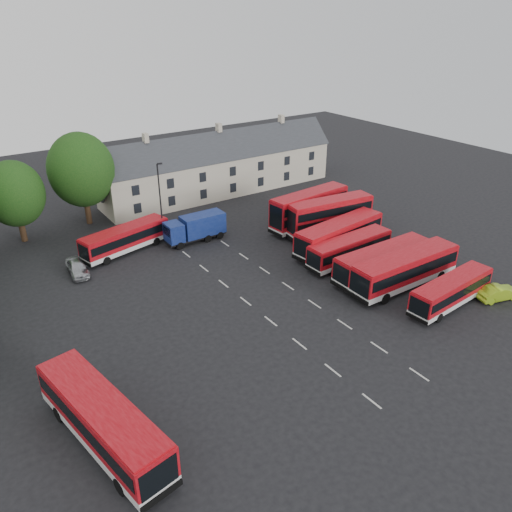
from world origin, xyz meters
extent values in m
plane|color=black|center=(0.00, 0.00, 0.00)|extent=(140.00, 140.00, 0.00)
cube|color=beige|center=(0.00, -14.00, 0.01)|extent=(0.15, 1.80, 0.01)
cube|color=beige|center=(0.00, -10.00, 0.01)|extent=(0.15, 1.80, 0.01)
cube|color=beige|center=(0.00, -6.00, 0.01)|extent=(0.15, 1.80, 0.01)
cube|color=beige|center=(0.00, -2.00, 0.01)|extent=(0.15, 1.80, 0.01)
cube|color=beige|center=(0.00, 2.00, 0.01)|extent=(0.15, 1.80, 0.01)
cube|color=beige|center=(0.00, 6.00, 0.01)|extent=(0.15, 1.80, 0.01)
cube|color=beige|center=(0.00, 10.00, 0.01)|extent=(0.15, 1.80, 0.01)
cube|color=beige|center=(0.00, 14.00, 0.01)|extent=(0.15, 1.80, 0.01)
cube|color=beige|center=(0.00, 18.00, 0.01)|extent=(0.15, 1.80, 0.01)
cube|color=beige|center=(5.00, -14.00, 0.01)|extent=(0.15, 1.80, 0.01)
cube|color=beige|center=(5.00, -10.00, 0.01)|extent=(0.15, 1.80, 0.01)
cube|color=beige|center=(5.00, -6.00, 0.01)|extent=(0.15, 1.80, 0.01)
cube|color=beige|center=(5.00, -2.00, 0.01)|extent=(0.15, 1.80, 0.01)
cube|color=beige|center=(5.00, 2.00, 0.01)|extent=(0.15, 1.80, 0.01)
cube|color=beige|center=(5.00, 6.00, 0.01)|extent=(0.15, 1.80, 0.01)
cube|color=beige|center=(5.00, 10.00, 0.01)|extent=(0.15, 1.80, 0.01)
cube|color=beige|center=(5.00, 14.00, 0.01)|extent=(0.15, 1.80, 0.01)
cube|color=beige|center=(5.00, 18.00, 0.01)|extent=(0.15, 1.80, 0.01)
cylinder|color=black|center=(-14.00, 28.00, 1.75)|extent=(0.70, 0.70, 3.50)
ellipsoid|color=#133B10|center=(-14.00, 28.00, 5.81)|extent=(6.60, 6.60, 7.59)
cylinder|color=black|center=(-6.00, 29.00, 2.10)|extent=(0.70, 0.70, 4.20)
ellipsoid|color=#133B10|center=(-6.00, 29.00, 6.97)|extent=(7.92, 7.92, 9.11)
cube|color=beige|center=(14.00, 30.00, 2.75)|extent=(35.00, 7.00, 5.50)
cube|color=#2D3035|center=(14.00, 30.00, 5.50)|extent=(35.70, 7.13, 7.13)
cube|color=beige|center=(3.00, 30.00, 9.46)|extent=(0.60, 0.90, 1.20)
cube|color=beige|center=(14.00, 30.00, 9.46)|extent=(0.60, 0.90, 1.20)
cube|color=beige|center=(25.00, 30.00, 9.46)|extent=(0.60, 0.90, 1.20)
cube|color=silver|center=(15.02, -9.15, 0.69)|extent=(9.89, 2.85, 0.49)
cube|color=#A80A14|center=(15.02, -9.15, 1.80)|extent=(9.89, 2.85, 1.73)
cube|color=black|center=(15.02, -9.15, 1.84)|extent=(9.50, 2.88, 0.84)
cube|color=#A80A14|center=(15.02, -9.15, 2.71)|extent=(9.69, 2.75, 0.11)
cylinder|color=black|center=(11.97, -10.35, 0.44)|extent=(0.90, 0.31, 0.89)
cylinder|color=black|center=(18.08, -7.94, 0.44)|extent=(0.90, 0.31, 0.89)
cube|color=silver|center=(14.29, -4.39, 0.86)|extent=(12.22, 2.94, 0.61)
cube|color=#A80A14|center=(14.29, -4.39, 2.24)|extent=(12.22, 2.94, 2.16)
cube|color=black|center=(14.29, -4.39, 2.30)|extent=(11.74, 3.00, 1.05)
cube|color=#A80A14|center=(14.29, -4.39, 3.38)|extent=(11.98, 2.83, 0.13)
cylinder|color=black|center=(10.38, -5.59, 0.55)|extent=(1.11, 0.33, 1.11)
cylinder|color=black|center=(18.21, -3.19, 0.55)|extent=(1.11, 0.33, 1.11)
cube|color=silver|center=(14.03, -1.78, 0.80)|extent=(11.34, 2.65, 0.57)
cube|color=#A80A14|center=(14.03, -1.78, 2.08)|extent=(11.34, 2.65, 2.01)
cube|color=black|center=(14.03, -1.78, 2.14)|extent=(10.89, 2.71, 0.98)
cube|color=#A80A14|center=(14.03, -1.78, 3.14)|extent=(11.11, 2.55, 0.12)
cylinder|color=black|center=(10.40, -2.92, 0.51)|extent=(1.03, 0.30, 1.03)
cylinder|color=black|center=(17.66, -0.64, 0.51)|extent=(1.03, 0.30, 1.03)
cube|color=silver|center=(13.52, 2.40, 0.73)|extent=(10.37, 2.63, 0.52)
cube|color=#A80A14|center=(13.52, 2.40, 1.90)|extent=(10.37, 2.63, 1.83)
cube|color=black|center=(13.52, 2.40, 1.94)|extent=(9.96, 2.67, 0.89)
cube|color=#A80A14|center=(13.52, 2.40, 2.86)|extent=(10.16, 2.53, 0.11)
cylinder|color=black|center=(10.25, 1.25, 0.47)|extent=(0.94, 0.29, 0.94)
cylinder|color=black|center=(16.79, 3.55, 0.47)|extent=(0.94, 0.29, 0.94)
cube|color=silver|center=(14.75, 5.37, 0.84)|extent=(12.16, 4.12, 0.60)
cube|color=#A80A14|center=(14.75, 5.37, 2.19)|extent=(12.16, 4.12, 2.11)
cube|color=black|center=(14.75, 5.37, 2.25)|extent=(11.69, 4.13, 1.03)
cube|color=#A80A14|center=(14.75, 5.37, 3.30)|extent=(11.91, 3.99, 0.13)
cylinder|color=black|center=(11.11, 3.69, 0.54)|extent=(1.11, 0.43, 1.08)
cylinder|color=black|center=(18.38, 7.04, 0.54)|extent=(1.11, 0.43, 1.08)
cube|color=silver|center=(16.79, 9.29, 0.76)|extent=(11.02, 3.78, 0.54)
cube|color=#A80A14|center=(16.79, 9.29, 2.67)|extent=(11.02, 3.78, 3.29)
cube|color=black|center=(16.79, 9.29, 2.04)|extent=(10.60, 3.78, 0.93)
cube|color=#A80A14|center=(16.79, 9.29, 4.37)|extent=(10.79, 3.65, 0.12)
cylinder|color=black|center=(13.23, 8.62, 0.49)|extent=(1.01, 0.39, 0.98)
cylinder|color=black|center=(20.36, 9.96, 0.49)|extent=(1.01, 0.39, 0.98)
cube|color=black|center=(16.79, 9.29, 3.31)|extent=(10.60, 3.78, 0.93)
cube|color=silver|center=(16.25, 12.41, 0.78)|extent=(11.22, 3.49, 0.55)
cube|color=#A80A14|center=(16.25, 12.41, 2.73)|extent=(11.22, 3.49, 3.36)
cube|color=black|center=(16.25, 12.41, 2.08)|extent=(10.78, 3.51, 0.95)
cube|color=#A80A14|center=(16.25, 12.41, 4.46)|extent=(10.99, 3.37, 0.12)
cylinder|color=black|center=(12.83, 10.97, 0.50)|extent=(1.02, 0.37, 1.00)
cylinder|color=black|center=(19.66, 13.86, 0.50)|extent=(1.02, 0.37, 1.00)
cube|color=black|center=(16.25, 12.41, 3.39)|extent=(10.78, 3.51, 0.95)
cube|color=silver|center=(-16.51, -7.18, 0.85)|extent=(4.79, 12.39, 0.60)
cube|color=#A80A14|center=(-16.51, -7.18, 2.23)|extent=(4.79, 12.39, 2.14)
cube|color=black|center=(-16.51, -7.18, 2.28)|extent=(4.77, 11.92, 1.04)
cube|color=#A80A14|center=(-16.51, -7.18, 3.35)|extent=(4.64, 12.13, 0.13)
cylinder|color=black|center=(-14.62, -10.78, 0.55)|extent=(0.49, 1.14, 1.10)
cylinder|color=black|center=(-18.40, -3.58, 0.55)|extent=(0.49, 1.14, 1.10)
cube|color=silver|center=(-5.19, 18.38, 0.73)|extent=(10.56, 4.73, 0.52)
cube|color=#A80A14|center=(-5.19, 18.38, 1.90)|extent=(10.56, 4.73, 1.83)
cube|color=black|center=(-5.19, 18.38, 1.94)|extent=(10.18, 4.68, 0.89)
cube|color=#A80A14|center=(-5.19, 18.38, 2.86)|extent=(10.34, 4.59, 0.11)
cylinder|color=black|center=(-8.14, 16.57, 0.47)|extent=(0.97, 0.48, 0.94)
cylinder|color=black|center=(-2.24, 20.19, 0.47)|extent=(0.97, 0.48, 0.94)
cube|color=black|center=(2.55, 16.52, 0.58)|extent=(7.13, 1.96, 0.27)
cube|color=navy|center=(-0.11, 16.55, 1.78)|extent=(1.80, 2.24, 2.13)
cube|color=black|center=(-0.96, 16.56, 2.10)|extent=(0.11, 1.89, 1.07)
cube|color=navy|center=(3.58, 16.51, 1.91)|extent=(5.09, 2.27, 2.40)
cylinder|color=black|center=(0.05, 15.54, 0.44)|extent=(0.89, 0.26, 0.89)
cylinder|color=black|center=(5.27, 17.50, 0.44)|extent=(0.89, 0.26, 0.89)
imported|color=#A9ACB1|center=(-11.29, 16.17, 0.75)|extent=(2.07, 4.53, 1.51)
imported|color=#9FCD1F|center=(19.73, -11.03, 0.70)|extent=(4.48, 2.51, 1.40)
cylinder|color=black|center=(-0.53, 18.65, 4.64)|extent=(0.17, 0.17, 9.28)
cube|color=black|center=(-0.26, 18.58, 9.28)|extent=(0.60, 0.36, 0.17)
camera|label=1|loc=(-21.67, -31.34, 24.54)|focal=35.00mm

